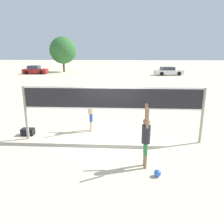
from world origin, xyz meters
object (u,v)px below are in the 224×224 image
object	(u,v)px
tree_left_cluster	(63,50)
parked_car_near	(35,70)
player_spiker	(146,136)
player_blocker	(91,109)
volleyball_net	(112,103)
gear_bag	(28,132)
parked_car_mid	(168,71)
volleyball	(157,173)

from	to	relation	value
tree_left_cluster	parked_car_near	bearing A→B (deg)	-133.08
player_spiker	player_blocker	world-z (taller)	player_blocker
player_spiker	player_blocker	distance (m)	4.04
volleyball_net	player_spiker	distance (m)	2.53
parked_car_near	tree_left_cluster	xyz separation A→B (m)	(3.98, 4.26, 3.39)
player_blocker	gear_bag	size ratio (longest dim) A/B	3.74
player_blocker	parked_car_mid	bearing A→B (deg)	162.16
player_spiker	parked_car_mid	size ratio (longest dim) A/B	0.42
volleyball	gear_bag	world-z (taller)	gear_bag
player_spiker	parked_car_mid	bearing A→B (deg)	-11.98
parked_car_mid	volleyball_net	bearing A→B (deg)	-114.16
volleyball	gear_bag	xyz separation A→B (m)	(-5.44, 3.16, 0.04)
player_blocker	gear_bag	xyz separation A→B (m)	(-2.82, -0.75, -0.94)
player_spiker	volleyball	world-z (taller)	player_spiker
gear_bag	parked_car_mid	bearing A→B (deg)	67.52
gear_bag	player_blocker	bearing A→B (deg)	14.86
volleyball_net	parked_car_near	bearing A→B (deg)	117.54
volleyball_net	gear_bag	distance (m)	4.20
player_blocker	tree_left_cluster	size ratio (longest dim) A/B	0.32
volleyball	parked_car_near	size ratio (longest dim) A/B	0.05
player_blocker	parked_car_near	world-z (taller)	player_blocker
parked_car_mid	parked_car_near	bearing A→B (deg)	168.90
parked_car_mid	player_blocker	bearing A→B (deg)	-116.85
volleyball_net	gear_bag	bearing A→B (deg)	173.62
gear_bag	parked_car_near	bearing A→B (deg)	111.53
parked_car_mid	player_spiker	bearing A→B (deg)	-110.98
tree_left_cluster	parked_car_mid	bearing A→B (deg)	-15.03
volleyball_net	volleyball	xyz separation A→B (m)	(1.55, -2.72, -1.56)
player_spiker	parked_car_near	xyz separation A→B (m)	(-16.48, 31.42, -0.45)
gear_bag	parked_car_mid	size ratio (longest dim) A/B	0.11
parked_car_near	parked_car_mid	xyz separation A→B (m)	(22.97, -0.84, -0.03)
volleyball	gear_bag	size ratio (longest dim) A/B	0.40
volleyball	player_spiker	bearing A→B (deg)	120.25
volleyball_net	player_spiker	xyz separation A→B (m)	(1.21, -2.15, -0.58)
player_spiker	gear_bag	xyz separation A→B (m)	(-5.10, 2.58, -0.94)
volleyball	tree_left_cluster	distance (m)	38.66
player_spiker	volleyball	size ratio (longest dim) A/B	9.38
player_spiker	volleyball	distance (m)	1.19
volleyball_net	player_blocker	xyz separation A→B (m)	(-1.07, 1.18, -0.58)
parked_car_near	parked_car_mid	world-z (taller)	parked_car_near
player_blocker	gear_bag	bearing A→B (deg)	-75.14
player_spiker	volleyball	bearing A→B (deg)	-149.75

